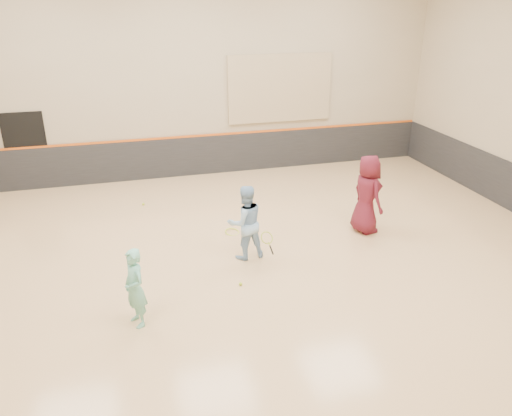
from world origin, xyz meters
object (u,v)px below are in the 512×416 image
object	(u,v)px
young_man	(367,194)
spare_racket	(232,229)
girl	(135,288)
instructor	(245,222)

from	to	relation	value
young_man	spare_racket	distance (m)	3.20
girl	spare_racket	size ratio (longest dim) A/B	1.87
girl	spare_racket	distance (m)	3.80
girl	young_man	xyz separation A→B (m)	(5.29, 2.26, 0.22)
instructor	girl	bearing A→B (deg)	29.87
girl	young_man	distance (m)	5.76
young_man	spare_racket	world-z (taller)	young_man
young_man	girl	bearing A→B (deg)	104.01
young_man	spare_racket	xyz separation A→B (m)	(-3.00, 0.71, -0.84)
instructor	young_man	bearing A→B (deg)	-178.19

